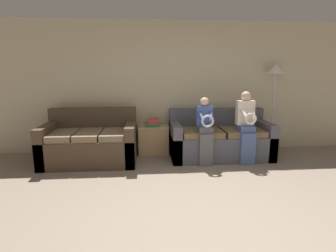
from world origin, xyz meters
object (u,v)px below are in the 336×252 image
object	(u,v)px
child_left_seated	(205,128)
floor_lamp	(276,77)
book_stack	(153,122)
couch_side	(91,143)
child_right_seated	(246,124)
couch_main	(219,140)
side_shelf	(153,139)

from	to	relation	value
child_left_seated	floor_lamp	size ratio (longest dim) A/B	0.66
child_left_seated	book_stack	bearing A→B (deg)	144.14
couch_side	child_right_seated	xyz separation A→B (m)	(2.73, -0.26, 0.35)
couch_main	book_stack	size ratio (longest dim) A/B	6.08
book_stack	floor_lamp	bearing A→B (deg)	0.16
couch_main	couch_side	size ratio (longest dim) A/B	1.16
child_right_seated	book_stack	world-z (taller)	child_right_seated
child_left_seated	floor_lamp	xyz separation A→B (m)	(1.51, 0.64, 0.86)
couch_main	child_right_seated	world-z (taller)	child_right_seated
child_right_seated	book_stack	bearing A→B (deg)	158.77
child_left_seated	side_shelf	distance (m)	1.14
floor_lamp	child_right_seated	bearing A→B (deg)	-140.95
couch_main	floor_lamp	bearing A→B (deg)	13.46
child_right_seated	floor_lamp	distance (m)	1.29
child_right_seated	side_shelf	size ratio (longest dim) A/B	2.11
floor_lamp	couch_side	bearing A→B (deg)	-174.00
couch_main	child_left_seated	world-z (taller)	child_left_seated
couch_main	couch_side	xyz separation A→B (m)	(-2.36, -0.10, 0.01)
child_left_seated	side_shelf	xyz separation A→B (m)	(-0.88, 0.64, -0.35)
couch_side	floor_lamp	xyz separation A→B (m)	(3.51, 0.37, 1.16)
book_stack	side_shelf	bearing A→B (deg)	74.32
couch_main	couch_side	world-z (taller)	couch_side
child_left_seated	child_right_seated	distance (m)	0.73
couch_main	floor_lamp	world-z (taller)	floor_lamp
couch_main	floor_lamp	size ratio (longest dim) A/B	1.06
couch_main	child_left_seated	distance (m)	0.61
couch_main	child_right_seated	size ratio (longest dim) A/B	1.47
couch_main	side_shelf	size ratio (longest dim) A/B	3.10
couch_side	child_left_seated	distance (m)	2.04
couch_side	side_shelf	world-z (taller)	couch_side
floor_lamp	child_left_seated	bearing A→B (deg)	-156.95
couch_side	book_stack	size ratio (longest dim) A/B	5.23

